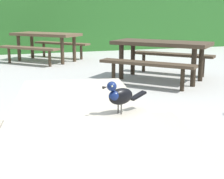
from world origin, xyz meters
TOP-DOWN VIEW (x-y plane):
  - hedge_wall at (0.00, 9.71)m, footprint 28.00×1.89m
  - picnic_table_foreground at (-0.23, -0.13)m, footprint 1.95×1.98m
  - bird_grackle at (-0.03, -0.24)m, footprint 0.28×0.12m
  - picnic_table_mid_right at (2.26, 3.78)m, footprint 2.40×2.40m
  - picnic_table_far_centre at (0.53, 7.00)m, footprint 2.40×2.40m

SIDE VIEW (x-z plane):
  - picnic_table_foreground at x=-0.23m, z-range 0.19..0.93m
  - picnic_table_mid_right at x=2.26m, z-range 0.19..0.93m
  - picnic_table_far_centre at x=0.53m, z-range 0.19..0.93m
  - bird_grackle at x=-0.03m, z-range 0.75..0.94m
  - hedge_wall at x=0.00m, z-range 0.00..2.27m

